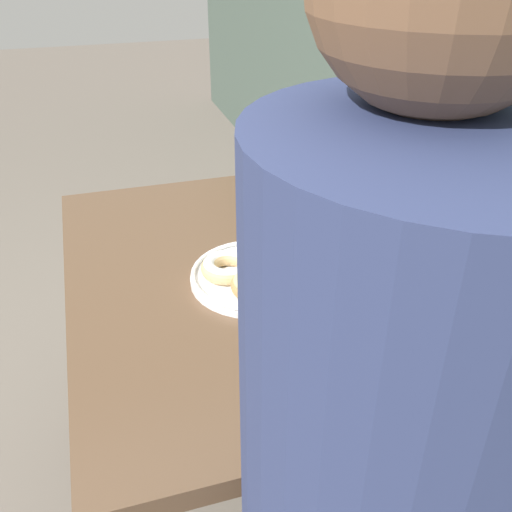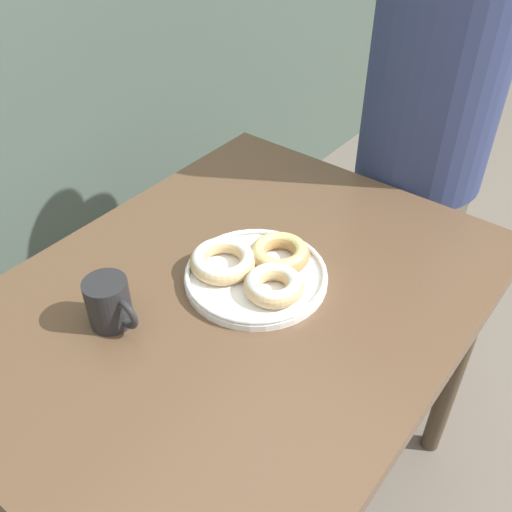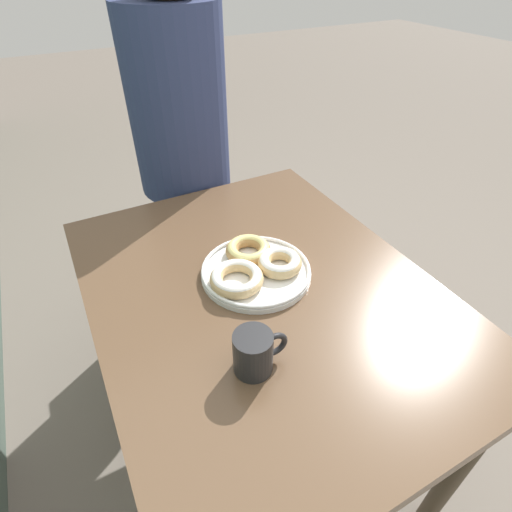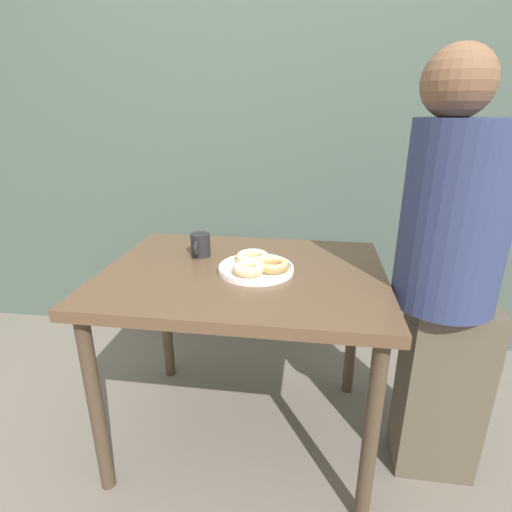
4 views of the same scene
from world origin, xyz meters
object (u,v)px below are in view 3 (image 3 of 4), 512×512
dining_table (262,312)px  coffee_mug (254,352)px  donut_plate (255,267)px  person_figure (183,157)px

dining_table → coffee_mug: (-0.20, 0.12, 0.13)m
donut_plate → person_figure: (0.65, -0.05, 0.02)m
donut_plate → dining_table: bearing=174.1°
coffee_mug → person_figure: (0.90, -0.18, -0.00)m
coffee_mug → person_figure: size_ratio=0.08×
coffee_mug → donut_plate: bearing=-27.6°
dining_table → person_figure: size_ratio=0.69×
donut_plate → person_figure: 0.65m
person_figure → dining_table: bearing=175.9°
coffee_mug → person_figure: 0.91m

